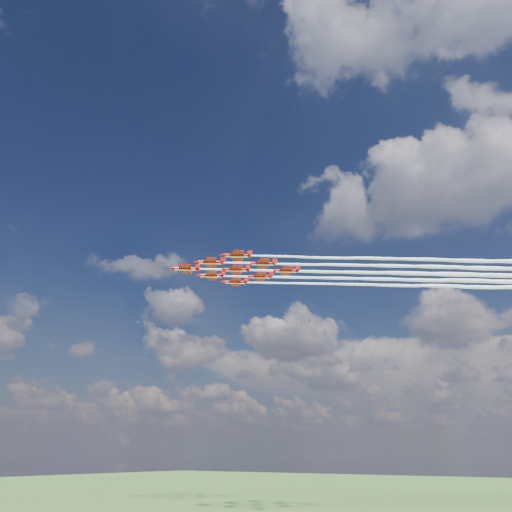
# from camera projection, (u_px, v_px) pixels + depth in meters

# --- Properties ---
(jet_lead) EXTENTS (112.87, 88.56, 2.71)m
(jet_lead) POSITION_uv_depth(u_px,v_px,m) (376.00, 273.00, 177.47)
(jet_lead) COLOR red
(jet_row2_port) EXTENTS (112.87, 88.56, 2.71)m
(jet_row2_port) POSITION_uv_depth(u_px,v_px,m) (406.00, 267.00, 171.70)
(jet_row2_port) COLOR red
(jet_row2_starb) EXTENTS (112.87, 88.56, 2.71)m
(jet_row2_starb) POSITION_uv_depth(u_px,v_px,m) (394.00, 279.00, 184.22)
(jet_row2_starb) COLOR red
(jet_row3_port) EXTENTS (112.87, 88.56, 2.71)m
(jet_row3_port) POSITION_uv_depth(u_px,v_px,m) (439.00, 260.00, 165.92)
(jet_row3_port) COLOR red
(jet_row3_centre) EXTENTS (112.87, 88.56, 2.71)m
(jet_row3_centre) POSITION_uv_depth(u_px,v_px,m) (424.00, 274.00, 178.45)
(jet_row3_centre) COLOR red
(jet_row3_starb) EXTENTS (112.87, 88.56, 2.71)m
(jet_row3_starb) POSITION_uv_depth(u_px,v_px,m) (411.00, 286.00, 190.98)
(jet_row3_starb) COLOR red
(jet_row4_port) EXTENTS (112.87, 88.56, 2.71)m
(jet_row4_port) POSITION_uv_depth(u_px,v_px,m) (456.00, 268.00, 172.68)
(jet_row4_port) COLOR red
(jet_row4_starb) EXTENTS (112.87, 88.56, 2.71)m
(jet_row4_starb) POSITION_uv_depth(u_px,v_px,m) (441.00, 280.00, 185.21)
(jet_row4_starb) COLOR red
(jet_tail) EXTENTS (112.87, 88.56, 2.71)m
(jet_tail) POSITION_uv_depth(u_px,v_px,m) (472.00, 275.00, 179.44)
(jet_tail) COLOR red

